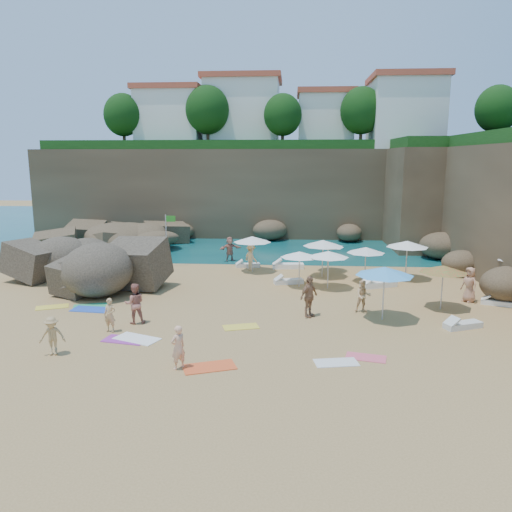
# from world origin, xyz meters

# --- Properties ---
(ground) EXTENTS (120.00, 120.00, 0.00)m
(ground) POSITION_xyz_m (0.00, 0.00, 0.00)
(ground) COLOR tan
(ground) RESTS_ON ground
(seawater) EXTENTS (120.00, 120.00, 0.00)m
(seawater) POSITION_xyz_m (0.00, 30.00, 0.00)
(seawater) COLOR #0C4751
(seawater) RESTS_ON ground
(cliff_back) EXTENTS (44.00, 8.00, 8.00)m
(cliff_back) POSITION_xyz_m (2.00, 25.00, 4.00)
(cliff_back) COLOR brown
(cliff_back) RESTS_ON ground
(cliff_corner) EXTENTS (10.00, 12.00, 8.00)m
(cliff_corner) POSITION_xyz_m (17.00, 20.00, 4.00)
(cliff_corner) COLOR brown
(cliff_corner) RESTS_ON ground
(rock_promontory) EXTENTS (12.00, 7.00, 2.00)m
(rock_promontory) POSITION_xyz_m (-11.00, 16.00, 0.00)
(rock_promontory) COLOR brown
(rock_promontory) RESTS_ON ground
(clifftop_buildings) EXTENTS (28.48, 9.48, 7.00)m
(clifftop_buildings) POSITION_xyz_m (2.96, 25.79, 11.24)
(clifftop_buildings) COLOR white
(clifftop_buildings) RESTS_ON cliff_back
(clifftop_trees) EXTENTS (35.60, 23.82, 4.40)m
(clifftop_trees) POSITION_xyz_m (4.78, 19.52, 11.26)
(clifftop_trees) COLOR #11380F
(clifftop_trees) RESTS_ON ground
(marina_masts) EXTENTS (3.10, 0.10, 6.00)m
(marina_masts) POSITION_xyz_m (-16.50, 30.00, 3.00)
(marina_masts) COLOR white
(marina_masts) RESTS_ON ground
(rock_outcrop) EXTENTS (9.23, 8.15, 3.06)m
(rock_outcrop) POSITION_xyz_m (-7.96, 4.10, 0.00)
(rock_outcrop) COLOR brown
(rock_outcrop) RESTS_ON ground
(flag_pole) EXTENTS (0.69, 0.07, 3.53)m
(flag_pole) POSITION_xyz_m (-4.37, 9.14, 2.25)
(flag_pole) COLOR silver
(flag_pole) RESTS_ON ground
(parasol_0) EXTENTS (2.16, 2.16, 2.05)m
(parasol_0) POSITION_xyz_m (4.38, 4.25, 1.88)
(parasol_0) COLOR silver
(parasol_0) RESTS_ON ground
(parasol_1) EXTENTS (2.26, 2.26, 2.14)m
(parasol_1) POSITION_xyz_m (5.98, 3.99, 1.96)
(parasol_1) COLOR silver
(parasol_1) RESTS_ON ground
(parasol_2) EXTENTS (2.00, 2.00, 1.89)m
(parasol_2) POSITION_xyz_m (6.28, 8.35, 1.74)
(parasol_2) COLOR silver
(parasol_2) RESTS_ON ground
(parasol_3) EXTENTS (2.23, 2.23, 2.11)m
(parasol_3) POSITION_xyz_m (8.27, 5.58, 1.93)
(parasol_3) COLOR silver
(parasol_3) RESTS_ON ground
(parasol_5) EXTENTS (2.44, 2.44, 2.31)m
(parasol_5) POSITION_xyz_m (1.42, 7.89, 2.12)
(parasol_5) COLOR silver
(parasol_5) RESTS_ON ground
(parasol_6) EXTENTS (2.29, 2.29, 2.16)m
(parasol_6) POSITION_xyz_m (11.21, 0.47, 1.99)
(parasol_6) COLOR silver
(parasol_6) RESTS_ON ground
(parasol_7) EXTENTS (2.44, 2.44, 2.31)m
(parasol_7) POSITION_xyz_m (5.84, 6.76, 2.12)
(parasol_7) COLOR silver
(parasol_7) RESTS_ON ground
(parasol_8) EXTENTS (2.49, 2.49, 2.36)m
(parasol_8) POSITION_xyz_m (10.84, 6.51, 2.16)
(parasol_8) COLOR silver
(parasol_8) RESTS_ON ground
(parasol_10) EXTENTS (2.60, 2.60, 2.46)m
(parasol_10) POSITION_xyz_m (8.07, -1.41, 2.26)
(parasol_10) COLOR silver
(parasol_10) RESTS_ON ground
(lounger_0) EXTENTS (2.12, 0.91, 0.32)m
(lounger_0) POSITION_xyz_m (3.72, 9.07, 0.16)
(lounger_0) COLOR white
(lounger_0) RESTS_ON ground
(lounger_1) EXTENTS (1.70, 0.88, 0.25)m
(lounger_1) POSITION_xyz_m (1.01, 9.23, 0.13)
(lounger_1) COLOR silver
(lounger_1) RESTS_ON ground
(lounger_2) EXTENTS (2.17, 1.39, 0.32)m
(lounger_2) POSITION_xyz_m (8.91, 4.51, 0.16)
(lounger_2) COLOR white
(lounger_2) RESTS_ON ground
(lounger_3) EXTENTS (1.80, 1.01, 0.27)m
(lounger_3) POSITION_xyz_m (3.78, 4.90, 0.13)
(lounger_3) COLOR silver
(lounger_3) RESTS_ON ground
(lounger_4) EXTENTS (1.62, 1.05, 0.24)m
(lounger_4) POSITION_xyz_m (14.23, 1.30, 0.12)
(lounger_4) COLOR white
(lounger_4) RESTS_ON ground
(lounger_5) EXTENTS (1.78, 1.17, 0.26)m
(lounger_5) POSITION_xyz_m (11.34, -2.35, 0.13)
(lounger_5) COLOR silver
(lounger_5) RESTS_ON ground
(towel_2) EXTENTS (2.03, 1.49, 0.03)m
(towel_2) POSITION_xyz_m (1.08, -7.20, 0.02)
(towel_2) COLOR #F15626
(towel_2) RESTS_ON ground
(towel_4) EXTENTS (1.70, 1.31, 0.03)m
(towel_4) POSITION_xyz_m (-7.82, -0.62, 0.01)
(towel_4) COLOR yellow
(towel_4) RESTS_ON ground
(towel_5) EXTENTS (2.05, 1.55, 0.03)m
(towel_5) POSITION_xyz_m (-2.31, -4.66, 0.02)
(towel_5) COLOR white
(towel_5) RESTS_ON ground
(towel_6) EXTENTS (1.86, 1.17, 0.03)m
(towel_6) POSITION_xyz_m (-2.76, -4.80, 0.02)
(towel_6) COLOR purple
(towel_6) RESTS_ON ground
(towel_8) EXTENTS (1.91, 1.09, 0.03)m
(towel_8) POSITION_xyz_m (-5.75, -0.88, 0.02)
(towel_8) COLOR blue
(towel_8) RESTS_ON ground
(towel_9) EXTENTS (1.58, 1.04, 0.03)m
(towel_9) POSITION_xyz_m (6.69, -5.94, 0.01)
(towel_9) COLOR #E85A6F
(towel_9) RESTS_ON ground
(towel_11) EXTENTS (1.81, 1.28, 0.03)m
(towel_11) POSITION_xyz_m (-5.99, -0.34, 0.01)
(towel_11) COLOR #2FA568
(towel_11) RESTS_ON ground
(towel_12) EXTENTS (1.68, 1.17, 0.03)m
(towel_12) POSITION_xyz_m (1.76, -2.90, 0.01)
(towel_12) COLOR yellow
(towel_12) RESTS_ON ground
(towel_13) EXTENTS (1.67, 1.04, 0.03)m
(towel_13) POSITION_xyz_m (5.55, -6.50, 0.01)
(towel_13) COLOR silver
(towel_13) RESTS_ON ground
(person_stand_1) EXTENTS (1.05, 0.93, 1.82)m
(person_stand_1) POSITION_xyz_m (-2.97, -2.70, 0.91)
(person_stand_1) COLOR #AD6656
(person_stand_1) RESTS_ON ground
(person_stand_2) EXTENTS (1.08, 1.12, 1.70)m
(person_stand_2) POSITION_xyz_m (1.29, 8.39, 0.85)
(person_stand_2) COLOR #F4CA8A
(person_stand_2) RESTS_ON ground
(person_stand_3) EXTENTS (1.09, 1.17, 1.93)m
(person_stand_3) POSITION_xyz_m (4.74, -1.22, 0.97)
(person_stand_3) COLOR #9A6D4D
(person_stand_3) RESTS_ON ground
(person_stand_4) EXTENTS (0.86, 1.01, 1.81)m
(person_stand_4) POSITION_xyz_m (12.97, 1.82, 0.91)
(person_stand_4) COLOR tan
(person_stand_4) RESTS_ON ground
(person_stand_5) EXTENTS (1.64, 1.15, 1.74)m
(person_stand_5) POSITION_xyz_m (-0.45, 11.21, 0.87)
(person_stand_5) COLOR #BA715D
(person_stand_5) RESTS_ON ground
(person_stand_6) EXTENTS (0.67, 0.68, 1.58)m
(person_stand_6) POSITION_xyz_m (0.03, -7.39, 0.79)
(person_stand_6) COLOR #F3B28A
(person_stand_6) RESTS_ON ground
(person_lie_0) EXTENTS (1.25, 1.62, 0.38)m
(person_lie_0) POSITION_xyz_m (-4.91, -6.49, 0.19)
(person_lie_0) COLOR tan
(person_lie_0) RESTS_ON ground
(person_lie_4) EXTENTS (0.75, 1.49, 0.34)m
(person_lie_4) POSITION_xyz_m (-3.67, -3.89, 0.17)
(person_lie_4) COLOR tan
(person_lie_4) RESTS_ON ground
(person_lie_5) EXTENTS (0.84, 1.57, 0.58)m
(person_lie_5) POSITION_xyz_m (7.33, -0.36, 0.29)
(person_lie_5) COLOR #E3B681
(person_lie_5) RESTS_ON ground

